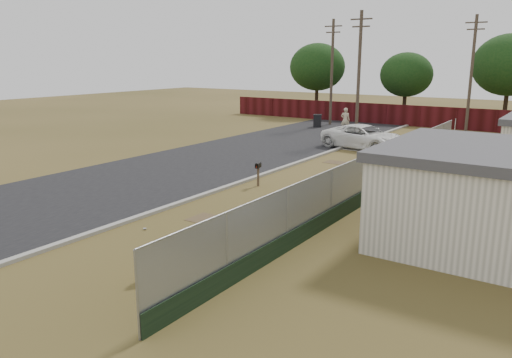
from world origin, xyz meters
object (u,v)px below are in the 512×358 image
Objects in this scene: fire_hydrant at (148,267)px; trash_bin at (317,121)px; mailbox at (258,167)px; pedestrian at (345,120)px; pickup_truck at (364,137)px.

trash_bin is at bearing 109.13° from fire_hydrant.
mailbox reaches higher than trash_bin.
fire_hydrant is 29.15m from pedestrian.
fire_hydrant is at bearing -72.27° from mailbox.
pedestrian is at bearing 43.12° from pickup_truck.
mailbox reaches higher than fire_hydrant.
pedestrian reaches higher than mailbox.
mailbox is at bearing 107.73° from fire_hydrant.
pedestrian reaches higher than trash_bin.
pedestrian reaches higher than fire_hydrant.
trash_bin is at bearing -44.07° from pedestrian.
pickup_truck is 7.61m from pedestrian.
mailbox is at bearing -171.52° from pickup_truck.
pickup_truck is 10.82m from trash_bin.
mailbox is 11.93m from pickup_truck.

